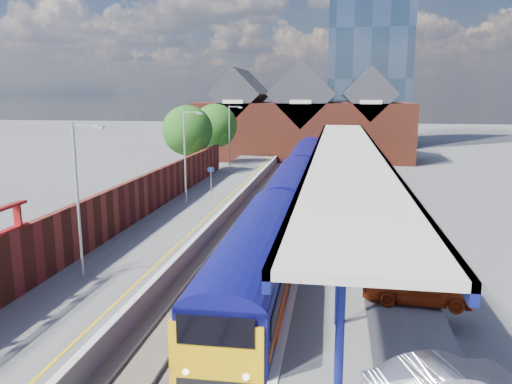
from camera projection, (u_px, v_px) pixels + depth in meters
ground at (281, 197)px, 45.25m from camera, size 240.00×240.00×0.00m
ballast_bed at (266, 225)px, 35.56m from camera, size 6.00×76.00×0.06m
rails at (266, 224)px, 35.54m from camera, size 4.51×76.00×0.14m
left_platform at (191, 216)px, 36.32m from camera, size 5.00×76.00×1.00m
right_platform at (352, 222)px, 34.53m from camera, size 6.00×76.00×1.00m
coping_left at (223, 210)px, 35.85m from camera, size 0.30×76.00×0.05m
coping_right at (311, 213)px, 34.87m from camera, size 0.30×76.00×0.05m
yellow_line at (215, 210)px, 35.95m from camera, size 0.14×76.00×0.01m
train at (300, 172)px, 46.14m from camera, size 3.01×65.93×3.45m
canopy at (346, 150)px, 35.58m from camera, size 4.50×52.00×4.48m
lamp_post_b at (80, 191)px, 22.03m from camera, size 1.48×0.18×7.00m
lamp_post_c at (186, 151)px, 37.53m from camera, size 1.48×0.18×7.00m
lamp_post_d at (231, 134)px, 53.02m from camera, size 1.48×0.18×7.00m
platform_sign at (211, 177)px, 39.70m from camera, size 0.55×0.08×2.50m
brick_wall at (119, 208)px, 30.09m from camera, size 0.35×50.00×3.86m
station_building at (303, 121)px, 71.32m from camera, size 30.00×12.12×13.78m
glass_tower at (370, 31)px, 88.22m from camera, size 14.20×14.20×40.30m
tree_near at (189, 132)px, 51.55m from camera, size 5.20×5.20×8.10m
tree_far at (216, 127)px, 59.14m from camera, size 5.20×5.20×8.10m
parked_car_red at (418, 285)px, 19.87m from camera, size 4.39×2.08×1.45m
parked_car_dark at (388, 209)px, 33.30m from camera, size 4.66×2.95×1.26m
parked_car_blue at (361, 192)px, 39.28m from camera, size 4.97×2.89×1.30m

